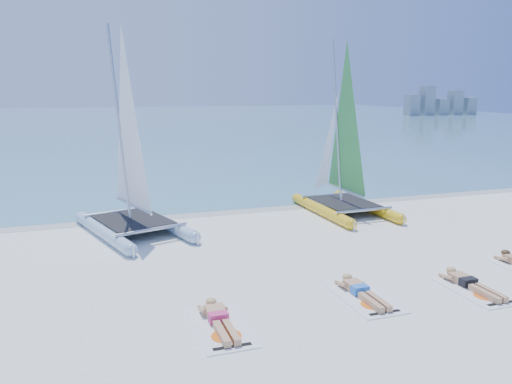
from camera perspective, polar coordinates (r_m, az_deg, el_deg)
ground at (r=13.70m, az=4.03°, el=-7.21°), size 140.00×140.00×0.00m
sea at (r=75.26m, az=-14.77°, el=7.91°), size 140.00×115.00×0.01m
wet_sand_strip at (r=18.69m, az=-2.42°, el=-2.03°), size 140.00×1.40×0.01m
distant_skyline at (r=94.46m, az=20.25°, el=9.44°), size 14.00×2.00×5.00m
catamaran_blue at (r=15.89m, az=-14.25°, el=2.48°), size 3.67×5.35×6.65m
catamaran_yellow at (r=18.57m, az=9.51°, el=4.08°), size 2.37×5.08×6.43m
towel_a at (r=9.76m, az=-3.97°, el=-15.25°), size 1.00×1.85×0.02m
sunbather_a at (r=9.88m, az=-4.27°, el=-14.20°), size 0.37×1.73×0.26m
towel_b at (r=11.21m, az=12.38°, el=-11.80°), size 1.00×1.85×0.02m
sunbather_b at (r=11.32m, az=11.90°, el=-10.95°), size 0.37×1.73×0.26m
towel_c at (r=12.39m, az=23.76°, el=-10.24°), size 1.00×1.85×0.02m
sunbather_c at (r=12.48m, az=23.21°, el=-9.50°), size 0.37×1.73×0.26m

